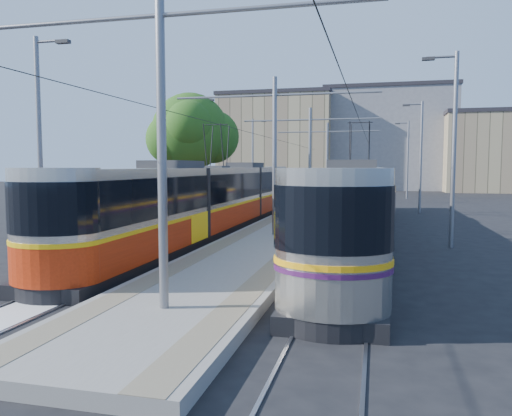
# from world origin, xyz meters

# --- Properties ---
(ground) EXTENTS (160.00, 160.00, 0.00)m
(ground) POSITION_xyz_m (0.00, 0.00, 0.00)
(ground) COLOR black
(ground) RESTS_ON ground
(platform) EXTENTS (4.00, 50.00, 0.30)m
(platform) POSITION_xyz_m (0.00, 17.00, 0.15)
(platform) COLOR gray
(platform) RESTS_ON ground
(tactile_strip_left) EXTENTS (0.70, 50.00, 0.01)m
(tactile_strip_left) POSITION_xyz_m (-1.45, 17.00, 0.30)
(tactile_strip_left) COLOR gray
(tactile_strip_left) RESTS_ON platform
(tactile_strip_right) EXTENTS (0.70, 50.00, 0.01)m
(tactile_strip_right) POSITION_xyz_m (1.45, 17.00, 0.30)
(tactile_strip_right) COLOR gray
(tactile_strip_right) RESTS_ON platform
(rails) EXTENTS (8.71, 70.00, 0.03)m
(rails) POSITION_xyz_m (0.00, 17.00, 0.02)
(rails) COLOR gray
(rails) RESTS_ON ground
(track_arrow) EXTENTS (1.20, 5.00, 0.01)m
(track_arrow) POSITION_xyz_m (-3.60, -3.00, 0.01)
(track_arrow) COLOR silver
(track_arrow) RESTS_ON ground
(tram_left) EXTENTS (2.43, 28.79, 5.50)m
(tram_left) POSITION_xyz_m (-3.60, 10.74, 1.71)
(tram_left) COLOR black
(tram_left) RESTS_ON ground
(tram_right) EXTENTS (2.43, 31.67, 5.50)m
(tram_right) POSITION_xyz_m (3.60, 11.23, 1.86)
(tram_right) COLOR black
(tram_right) RESTS_ON ground
(catenary) EXTENTS (9.20, 70.00, 7.00)m
(catenary) POSITION_xyz_m (0.00, 14.15, 4.52)
(catenary) COLOR gray
(catenary) RESTS_ON platform
(street_lamps) EXTENTS (15.18, 38.22, 8.00)m
(street_lamps) POSITION_xyz_m (-0.00, 21.00, 4.18)
(street_lamps) COLOR gray
(street_lamps) RESTS_ON ground
(shelter) EXTENTS (0.87, 1.11, 2.14)m
(shelter) POSITION_xyz_m (0.17, 15.18, 1.42)
(shelter) COLOR black
(shelter) RESTS_ON platform
(tree) EXTENTS (5.73, 5.30, 8.33)m
(tree) POSITION_xyz_m (-7.62, 18.51, 5.63)
(tree) COLOR #382314
(tree) RESTS_ON ground
(building_left) EXTENTS (16.32, 12.24, 13.93)m
(building_left) POSITION_xyz_m (-10.00, 60.00, 6.97)
(building_left) COLOR tan
(building_left) RESTS_ON ground
(building_centre) EXTENTS (18.36, 14.28, 14.71)m
(building_centre) POSITION_xyz_m (6.00, 64.00, 7.37)
(building_centre) COLOR gray
(building_centre) RESTS_ON ground
(building_right) EXTENTS (14.28, 10.20, 10.56)m
(building_right) POSITION_xyz_m (20.00, 58.00, 5.29)
(building_right) COLOR tan
(building_right) RESTS_ON ground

